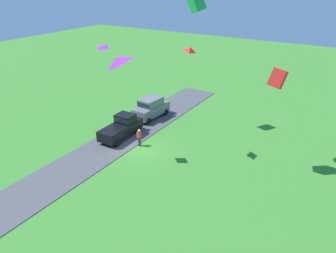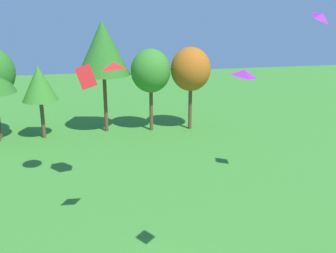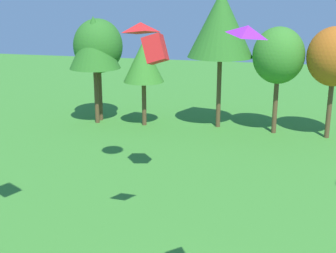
{
  "view_description": "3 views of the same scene",
  "coord_description": "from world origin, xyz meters",
  "px_view_note": "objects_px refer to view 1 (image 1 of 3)",
  "views": [
    {
      "loc": [
        21.38,
        16.35,
        14.83
      ],
      "look_at": [
        0.14,
        3.17,
        3.13
      ],
      "focal_mm": 35.0,
      "sensor_mm": 36.0,
      "label": 1
    },
    {
      "loc": [
        -2.79,
        -14.24,
        12.15
      ],
      "look_at": [
        1.57,
        6.67,
        5.52
      ],
      "focal_mm": 42.0,
      "sensor_mm": 36.0,
      "label": 2
    },
    {
      "loc": [
        3.57,
        -12.62,
        10.76
      ],
      "look_at": [
        -0.99,
        6.14,
        5.1
      ],
      "focal_mm": 50.0,
      "sensor_mm": 36.0,
      "label": 3
    }
  ],
  "objects_px": {
    "person_on_lawn": "(139,137)",
    "kite_box_mid_center": "(278,78)",
    "car_suv_far_end": "(151,107)",
    "kite_diamond_high_left": "(116,61)",
    "kite_diamond_topmost": "(190,49)",
    "kite_box_high_right": "(196,3)",
    "kite_diamond_over_trees": "(102,47)",
    "car_pickup_mid_row": "(122,127)",
    "person_watching_sky": "(140,138)"
  },
  "relations": [
    {
      "from": "car_suv_far_end",
      "to": "kite_box_high_right",
      "type": "distance_m",
      "value": 12.14
    },
    {
      "from": "car_pickup_mid_row",
      "to": "kite_diamond_high_left",
      "type": "bearing_deg",
      "value": 40.51
    },
    {
      "from": "person_on_lawn",
      "to": "kite_box_high_right",
      "type": "xyz_separation_m",
      "value": [
        -6.74,
        2.08,
        11.51
      ]
    },
    {
      "from": "person_on_lawn",
      "to": "kite_diamond_over_trees",
      "type": "height_order",
      "value": "kite_diamond_over_trees"
    },
    {
      "from": "car_suv_far_end",
      "to": "car_pickup_mid_row",
      "type": "xyz_separation_m",
      "value": [
        5.45,
        0.26,
        -0.19
      ]
    },
    {
      "from": "car_suv_far_end",
      "to": "kite_diamond_topmost",
      "type": "relative_size",
      "value": 4.45
    },
    {
      "from": "car_suv_far_end",
      "to": "kite_box_high_right",
      "type": "relative_size",
      "value": 3.09
    },
    {
      "from": "car_suv_far_end",
      "to": "kite_diamond_high_left",
      "type": "xyz_separation_m",
      "value": [
        17.59,
        10.63,
        10.22
      ]
    },
    {
      "from": "person_on_lawn",
      "to": "kite_diamond_high_left",
      "type": "relative_size",
      "value": 1.7
    },
    {
      "from": "person_on_lawn",
      "to": "person_watching_sky",
      "type": "height_order",
      "value": "same"
    },
    {
      "from": "car_pickup_mid_row",
      "to": "kite_box_mid_center",
      "type": "bearing_deg",
      "value": 97.12
    },
    {
      "from": "person_on_lawn",
      "to": "kite_diamond_over_trees",
      "type": "bearing_deg",
      "value": -12.57
    },
    {
      "from": "kite_box_mid_center",
      "to": "person_on_lawn",
      "type": "bearing_deg",
      "value": -78.13
    },
    {
      "from": "car_pickup_mid_row",
      "to": "kite_box_mid_center",
      "type": "xyz_separation_m",
      "value": [
        -1.73,
        13.86,
        6.69
      ]
    },
    {
      "from": "kite_box_high_right",
      "to": "kite_box_mid_center",
      "type": "relative_size",
      "value": 1.12
    },
    {
      "from": "person_on_lawn",
      "to": "car_pickup_mid_row",
      "type": "bearing_deg",
      "value": -104.05
    },
    {
      "from": "kite_box_mid_center",
      "to": "kite_diamond_over_trees",
      "type": "bearing_deg",
      "value": -65.07
    },
    {
      "from": "car_suv_far_end",
      "to": "person_on_lawn",
      "type": "height_order",
      "value": "car_suv_far_end"
    },
    {
      "from": "kite_diamond_high_left",
      "to": "car_pickup_mid_row",
      "type": "bearing_deg",
      "value": -139.49
    },
    {
      "from": "car_pickup_mid_row",
      "to": "kite_box_high_right",
      "type": "distance_m",
      "value": 13.63
    },
    {
      "from": "car_suv_far_end",
      "to": "person_watching_sky",
      "type": "bearing_deg",
      "value": 25.36
    },
    {
      "from": "car_suv_far_end",
      "to": "kite_diamond_high_left",
      "type": "bearing_deg",
      "value": 31.15
    },
    {
      "from": "car_pickup_mid_row",
      "to": "person_watching_sky",
      "type": "height_order",
      "value": "car_pickup_mid_row"
    },
    {
      "from": "person_on_lawn",
      "to": "kite_box_high_right",
      "type": "height_order",
      "value": "kite_box_high_right"
    },
    {
      "from": "car_pickup_mid_row",
      "to": "kite_box_high_right",
      "type": "xyz_separation_m",
      "value": [
        -6.09,
        4.64,
        11.28
      ]
    },
    {
      "from": "car_pickup_mid_row",
      "to": "kite_box_mid_center",
      "type": "height_order",
      "value": "kite_box_mid_center"
    },
    {
      "from": "kite_diamond_over_trees",
      "to": "kite_box_high_right",
      "type": "bearing_deg",
      "value": 164.31
    },
    {
      "from": "car_suv_far_end",
      "to": "kite_box_mid_center",
      "type": "height_order",
      "value": "kite_box_mid_center"
    },
    {
      "from": "car_pickup_mid_row",
      "to": "kite_diamond_over_trees",
      "type": "relative_size",
      "value": 4.96
    },
    {
      "from": "kite_box_mid_center",
      "to": "kite_diamond_over_trees",
      "type": "distance_m",
      "value": 13.39
    },
    {
      "from": "person_on_lawn",
      "to": "person_watching_sky",
      "type": "distance_m",
      "value": 0.06
    },
    {
      "from": "person_watching_sky",
      "to": "person_on_lawn",
      "type": "bearing_deg",
      "value": -93.08
    },
    {
      "from": "car_pickup_mid_row",
      "to": "person_on_lawn",
      "type": "distance_m",
      "value": 2.66
    },
    {
      "from": "person_on_lawn",
      "to": "kite_box_mid_center",
      "type": "relative_size",
      "value": 1.25
    },
    {
      "from": "car_suv_far_end",
      "to": "kite_diamond_over_trees",
      "type": "distance_m",
      "value": 12.79
    },
    {
      "from": "kite_diamond_high_left",
      "to": "kite_diamond_topmost",
      "type": "relative_size",
      "value": 0.95
    },
    {
      "from": "person_on_lawn",
      "to": "kite_box_mid_center",
      "type": "xyz_separation_m",
      "value": [
        -2.37,
        11.29,
        6.92
      ]
    },
    {
      "from": "kite_box_mid_center",
      "to": "kite_box_high_right",
      "type": "bearing_deg",
      "value": -115.33
    },
    {
      "from": "kite_box_high_right",
      "to": "kite_diamond_high_left",
      "type": "height_order",
      "value": "kite_box_high_right"
    },
    {
      "from": "kite_box_high_right",
      "to": "kite_box_mid_center",
      "type": "height_order",
      "value": "kite_box_high_right"
    },
    {
      "from": "kite_box_mid_center",
      "to": "car_pickup_mid_row",
      "type": "bearing_deg",
      "value": -82.88
    },
    {
      "from": "person_watching_sky",
      "to": "kite_box_mid_center",
      "type": "xyz_separation_m",
      "value": [
        -2.38,
        11.23,
        6.92
      ]
    },
    {
      "from": "person_on_lawn",
      "to": "kite_diamond_topmost",
      "type": "height_order",
      "value": "kite_diamond_topmost"
    },
    {
      "from": "person_watching_sky",
      "to": "kite_box_mid_center",
      "type": "height_order",
      "value": "kite_box_mid_center"
    },
    {
      "from": "car_suv_far_end",
      "to": "car_pickup_mid_row",
      "type": "height_order",
      "value": "car_suv_far_end"
    },
    {
      "from": "kite_box_high_right",
      "to": "kite_diamond_over_trees",
      "type": "relative_size",
      "value": 1.51
    },
    {
      "from": "kite_diamond_high_left",
      "to": "kite_diamond_topmost",
      "type": "height_order",
      "value": "kite_diamond_high_left"
    },
    {
      "from": "kite_box_high_right",
      "to": "kite_diamond_over_trees",
      "type": "height_order",
      "value": "kite_box_high_right"
    },
    {
      "from": "car_suv_far_end",
      "to": "kite_diamond_high_left",
      "type": "relative_size",
      "value": 4.7
    },
    {
      "from": "person_on_lawn",
      "to": "kite_diamond_topmost",
      "type": "bearing_deg",
      "value": 103.44
    }
  ]
}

